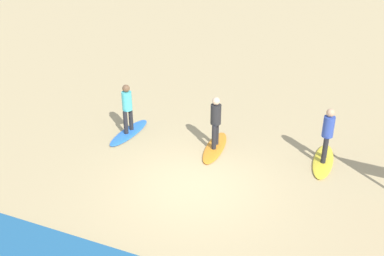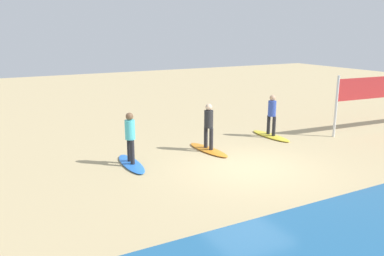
% 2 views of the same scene
% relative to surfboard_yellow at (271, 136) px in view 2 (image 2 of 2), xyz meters
% --- Properties ---
extents(ground_plane, '(60.00, 60.00, 0.00)m').
position_rel_surfboard_yellow_xyz_m(ground_plane, '(3.02, 2.60, -0.04)').
color(ground_plane, tan).
extents(surfboard_yellow, '(0.65, 2.12, 0.09)m').
position_rel_surfboard_yellow_xyz_m(surfboard_yellow, '(0.00, 0.00, 0.00)').
color(surfboard_yellow, yellow).
rests_on(surfboard_yellow, ground).
extents(surfer_yellow, '(0.32, 0.46, 1.64)m').
position_rel_surfboard_yellow_xyz_m(surfer_yellow, '(0.00, 0.00, 0.99)').
color(surfer_yellow, '#232328').
rests_on(surfer_yellow, surfboard_yellow).
extents(surfboard_orange, '(0.78, 2.15, 0.09)m').
position_rel_surfboard_yellow_xyz_m(surfboard_orange, '(3.23, 0.46, 0.00)').
color(surfboard_orange, orange).
rests_on(surfboard_orange, ground).
extents(surfer_orange, '(0.32, 0.46, 1.64)m').
position_rel_surfboard_yellow_xyz_m(surfer_orange, '(3.23, 0.46, 0.99)').
color(surfer_orange, '#232328').
rests_on(surfer_orange, surfboard_orange).
extents(surfboard_blue, '(0.64, 2.12, 0.09)m').
position_rel_surfboard_yellow_xyz_m(surfboard_blue, '(6.21, 0.60, 0.00)').
color(surfboard_blue, blue).
rests_on(surfboard_blue, ground).
extents(surfer_blue, '(0.32, 0.46, 1.64)m').
position_rel_surfboard_yellow_xyz_m(surfer_blue, '(6.21, 0.60, 0.99)').
color(surfer_blue, '#232328').
rests_on(surfer_blue, surfboard_blue).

